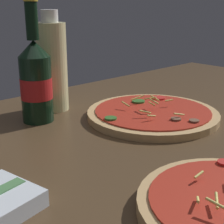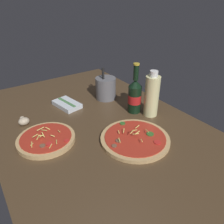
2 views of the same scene
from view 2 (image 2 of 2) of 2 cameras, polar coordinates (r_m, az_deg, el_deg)
counter_slab at (r=99.58cm, az=-1.55°, el=-6.41°), size 160.00×90.00×2.50cm
pizza_near at (r=98.17cm, az=-16.79°, el=-6.77°), size 24.55×24.55×4.71cm
pizza_far at (r=95.14cm, az=6.04°, el=-6.93°), size 29.82×29.82×5.33cm
beer_bottle at (r=113.03cm, az=5.95°, el=4.32°), size 6.90×6.90×26.20cm
oil_bottle at (r=110.51cm, az=10.34°, el=4.27°), size 7.23×7.23×23.62cm
mushroom_left at (r=112.98cm, az=-22.06°, el=-2.20°), size 5.45×5.19×3.63cm
utensil_crock at (r=128.25cm, az=-1.69°, el=6.27°), size 11.77×11.77×19.14cm
dish_towel at (r=123.66cm, az=-11.69°, el=2.00°), size 17.42×12.42×2.56cm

